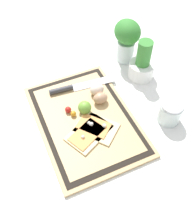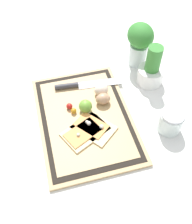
{
  "view_description": "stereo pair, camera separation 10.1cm",
  "coord_description": "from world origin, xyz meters",
  "px_view_note": "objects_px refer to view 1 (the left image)",
  "views": [
    {
      "loc": [
        0.57,
        -0.21,
        0.82
      ],
      "look_at": [
        0.0,
        0.04,
        0.03
      ],
      "focal_mm": 42.0,
      "sensor_mm": 36.0,
      "label": 1
    },
    {
      "loc": [
        0.61,
        -0.12,
        0.82
      ],
      "look_at": [
        0.0,
        0.04,
        0.03
      ],
      "focal_mm": 42.0,
      "sensor_mm": 36.0,
      "label": 2
    }
  ],
  "objects_px": {
    "sauce_jar": "(170,113)",
    "egg_brown": "(100,98)",
    "knife": "(72,88)",
    "pizza_slice_far": "(96,127)",
    "egg_pink": "(97,89)",
    "cherry_tomato_red": "(68,110)",
    "herb_glass": "(127,38)",
    "cherry_tomato_yellow": "(73,114)",
    "pizza_slice_near": "(88,133)",
    "herb_pot": "(142,65)",
    "lime": "(85,107)"
  },
  "relations": [
    {
      "from": "egg_brown",
      "to": "cherry_tomato_yellow",
      "type": "relative_size",
      "value": 2.69
    },
    {
      "from": "herb_glass",
      "to": "cherry_tomato_yellow",
      "type": "bearing_deg",
      "value": -56.63
    },
    {
      "from": "cherry_tomato_red",
      "to": "egg_pink",
      "type": "bearing_deg",
      "value": 106.81
    },
    {
      "from": "knife",
      "to": "herb_pot",
      "type": "bearing_deg",
      "value": 83.4
    },
    {
      "from": "pizza_slice_near",
      "to": "herb_pot",
      "type": "relative_size",
      "value": 1.05
    },
    {
      "from": "pizza_slice_near",
      "to": "egg_brown",
      "type": "xyz_separation_m",
      "value": [
        -0.12,
        0.1,
        0.02
      ]
    },
    {
      "from": "cherry_tomato_red",
      "to": "cherry_tomato_yellow",
      "type": "height_order",
      "value": "cherry_tomato_red"
    },
    {
      "from": "cherry_tomato_red",
      "to": "pizza_slice_near",
      "type": "bearing_deg",
      "value": 13.87
    },
    {
      "from": "pizza_slice_near",
      "to": "lime",
      "type": "bearing_deg",
      "value": 164.76
    },
    {
      "from": "knife",
      "to": "pizza_slice_far",
      "type": "bearing_deg",
      "value": 2.53
    },
    {
      "from": "egg_pink",
      "to": "cherry_tomato_yellow",
      "type": "relative_size",
      "value": 2.69
    },
    {
      "from": "pizza_slice_far",
      "to": "knife",
      "type": "relative_size",
      "value": 0.64
    },
    {
      "from": "cherry_tomato_red",
      "to": "herb_glass",
      "type": "relative_size",
      "value": 0.12
    },
    {
      "from": "knife",
      "to": "egg_brown",
      "type": "xyz_separation_m",
      "value": [
        0.12,
        0.08,
        0.01
      ]
    },
    {
      "from": "pizza_slice_near",
      "to": "pizza_slice_far",
      "type": "bearing_deg",
      "value": 109.64
    },
    {
      "from": "sauce_jar",
      "to": "egg_pink",
      "type": "bearing_deg",
      "value": -138.09
    },
    {
      "from": "pizza_slice_near",
      "to": "herb_pot",
      "type": "distance_m",
      "value": 0.4
    },
    {
      "from": "egg_brown",
      "to": "cherry_tomato_red",
      "type": "height_order",
      "value": "egg_brown"
    },
    {
      "from": "cherry_tomato_red",
      "to": "sauce_jar",
      "type": "height_order",
      "value": "sauce_jar"
    },
    {
      "from": "lime",
      "to": "cherry_tomato_yellow",
      "type": "height_order",
      "value": "lime"
    },
    {
      "from": "herb_glass",
      "to": "pizza_slice_far",
      "type": "bearing_deg",
      "value": -42.57
    },
    {
      "from": "pizza_slice_near",
      "to": "egg_pink",
      "type": "height_order",
      "value": "egg_pink"
    },
    {
      "from": "cherry_tomato_yellow",
      "to": "herb_glass",
      "type": "height_order",
      "value": "herb_glass"
    },
    {
      "from": "egg_pink",
      "to": "herb_pot",
      "type": "distance_m",
      "value": 0.23
    },
    {
      "from": "sauce_jar",
      "to": "pizza_slice_near",
      "type": "bearing_deg",
      "value": -99.76
    },
    {
      "from": "pizza_slice_far",
      "to": "herb_glass",
      "type": "height_order",
      "value": "herb_glass"
    },
    {
      "from": "sauce_jar",
      "to": "egg_brown",
      "type": "bearing_deg",
      "value": -130.17
    },
    {
      "from": "egg_pink",
      "to": "herb_glass",
      "type": "height_order",
      "value": "herb_glass"
    },
    {
      "from": "lime",
      "to": "cherry_tomato_yellow",
      "type": "xyz_separation_m",
      "value": [
        -0.0,
        -0.05,
        -0.02
      ]
    },
    {
      "from": "pizza_slice_far",
      "to": "sauce_jar",
      "type": "height_order",
      "value": "sauce_jar"
    },
    {
      "from": "knife",
      "to": "egg_brown",
      "type": "height_order",
      "value": "egg_brown"
    },
    {
      "from": "cherry_tomato_yellow",
      "to": "herb_pot",
      "type": "xyz_separation_m",
      "value": [
        -0.1,
        0.36,
        0.04
      ]
    },
    {
      "from": "egg_brown",
      "to": "herb_pot",
      "type": "bearing_deg",
      "value": 108.59
    },
    {
      "from": "pizza_slice_near",
      "to": "herb_pot",
      "type": "height_order",
      "value": "herb_pot"
    },
    {
      "from": "sauce_jar",
      "to": "herb_glass",
      "type": "xyz_separation_m",
      "value": [
        -0.39,
        0.01,
        0.08
      ]
    },
    {
      "from": "cherry_tomato_yellow",
      "to": "herb_glass",
      "type": "bearing_deg",
      "value": 123.37
    },
    {
      "from": "knife",
      "to": "lime",
      "type": "xyz_separation_m",
      "value": [
        0.14,
        0.0,
        0.02
      ]
    },
    {
      "from": "herb_glass",
      "to": "cherry_tomato_red",
      "type": "bearing_deg",
      "value": -60.56
    },
    {
      "from": "knife",
      "to": "herb_pot",
      "type": "distance_m",
      "value": 0.32
    },
    {
      "from": "egg_pink",
      "to": "herb_pot",
      "type": "bearing_deg",
      "value": 97.47
    },
    {
      "from": "knife",
      "to": "egg_pink",
      "type": "bearing_deg",
      "value": 52.45
    },
    {
      "from": "pizza_slice_near",
      "to": "lime",
      "type": "distance_m",
      "value": 0.11
    },
    {
      "from": "pizza_slice_near",
      "to": "sauce_jar",
      "type": "relative_size",
      "value": 2.11
    },
    {
      "from": "egg_pink",
      "to": "lime",
      "type": "distance_m",
      "value": 0.11
    },
    {
      "from": "herb_pot",
      "to": "knife",
      "type": "bearing_deg",
      "value": -96.6
    },
    {
      "from": "pizza_slice_far",
      "to": "sauce_jar",
      "type": "xyz_separation_m",
      "value": [
        0.07,
        0.28,
        0.02
      ]
    },
    {
      "from": "egg_brown",
      "to": "herb_glass",
      "type": "relative_size",
      "value": 0.29
    },
    {
      "from": "herb_pot",
      "to": "sauce_jar",
      "type": "distance_m",
      "value": 0.26
    },
    {
      "from": "pizza_slice_far",
      "to": "lime",
      "type": "distance_m",
      "value": 0.09
    },
    {
      "from": "herb_pot",
      "to": "herb_glass",
      "type": "height_order",
      "value": "herb_glass"
    }
  ]
}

